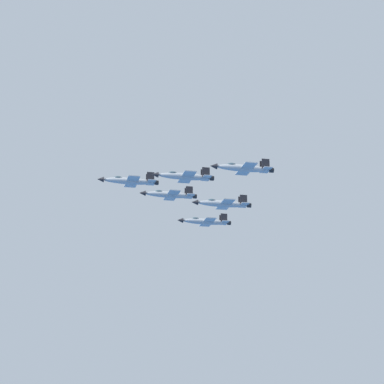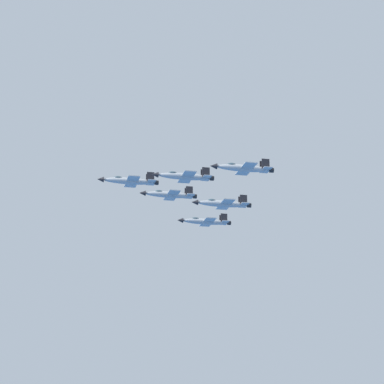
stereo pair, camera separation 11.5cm
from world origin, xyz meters
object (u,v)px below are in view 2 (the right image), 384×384
(jet_right_outer, at_px, (205,221))
(jet_lead, at_px, (129,181))
(jet_slot_rear, at_px, (223,204))
(jet_left_wingman, at_px, (184,176))
(jet_right_wingman, at_px, (169,195))
(jet_left_outer, at_px, (243,168))

(jet_right_outer, bearing_deg, jet_lead, 39.97)
(jet_slot_rear, bearing_deg, jet_left_wingman, 40.74)
(jet_slot_rear, bearing_deg, jet_right_wingman, -39.99)
(jet_left_wingman, bearing_deg, jet_slot_rear, -139.84)
(jet_lead, distance_m, jet_right_wingman, 18.87)
(jet_right_wingman, relative_size, jet_right_outer, 1.01)
(jet_right_outer, bearing_deg, jet_right_wingman, 39.97)
(jet_left_wingman, relative_size, jet_left_outer, 1.01)
(jet_left_outer, xyz_separation_m, jet_slot_rear, (21.74, 11.18, -3.25))
(jet_lead, relative_size, jet_left_outer, 1.02)
(jet_left_wingman, relative_size, jet_right_wingman, 0.99)
(jet_left_wingman, bearing_deg, jet_lead, -40.57)
(jet_right_wingman, bearing_deg, jet_left_outer, 110.69)
(jet_left_outer, distance_m, jet_slot_rear, 24.66)
(jet_lead, height_order, jet_left_outer, jet_lead)
(jet_lead, relative_size, jet_right_wingman, 1.01)
(jet_left_outer, bearing_deg, jet_slot_rear, -90.63)
(jet_left_outer, relative_size, jet_slot_rear, 0.98)
(jet_left_wingman, xyz_separation_m, jet_left_outer, (-4.29, -18.38, -0.59))
(jet_left_outer, height_order, jet_slot_rear, jet_left_outer)
(jet_lead, xyz_separation_m, jet_left_outer, (-8.59, -36.75, -2.16))
(jet_lead, xyz_separation_m, jet_right_outer, (34.89, -14.40, -4.51))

